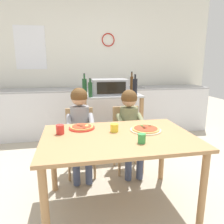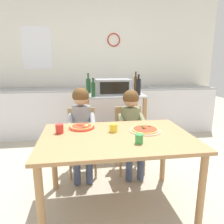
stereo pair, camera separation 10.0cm
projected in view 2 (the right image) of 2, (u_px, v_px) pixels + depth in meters
ground_plane at (104, 159)px, 3.10m from camera, size 10.54×10.54×0.00m
back_wall_tiled at (95, 64)px, 4.37m from camera, size 5.13×0.14×2.70m
kitchen_counter at (97, 111)px, 4.18m from camera, size 4.62×0.60×1.09m
kitchen_island_cart at (114, 114)px, 3.31m from camera, size 0.91×0.58×0.90m
toaster_oven at (113, 87)px, 3.23m from camera, size 0.53×0.35×0.23m
bottle_squat_spirits at (136, 84)px, 3.41m from camera, size 0.05×0.05×0.33m
bottle_dark_olive_oil at (88, 85)px, 3.35m from camera, size 0.07×0.07×0.31m
bottle_brown_beer at (138, 87)px, 3.14m from camera, size 0.07×0.07×0.31m
bottle_clear_vinegar at (93, 89)px, 2.98m from camera, size 0.06×0.06×0.26m
dining_table at (117, 145)px, 1.93m from camera, size 1.37×0.92×0.74m
dining_chair_left at (82, 136)px, 2.66m from camera, size 0.36×0.36×0.81m
dining_chair_right at (129, 134)px, 2.74m from camera, size 0.36×0.36×0.81m
child_in_grey_shirt at (82, 122)px, 2.50m from camera, size 0.32×0.42×1.08m
child_in_olive_shirt at (132, 121)px, 2.58m from camera, size 0.32×0.42×1.04m
pizza_plate_red_rimmed at (82, 127)px, 2.13m from camera, size 0.26×0.26×0.03m
pizza_plate_cream at (145, 130)px, 2.03m from camera, size 0.30×0.30×0.03m
drinking_cup_yellow at (113, 128)px, 2.02m from camera, size 0.08×0.08×0.08m
drinking_cup_green at (139, 139)px, 1.72m from camera, size 0.07×0.07×0.08m
drinking_cup_red at (59, 129)px, 1.97m from camera, size 0.07×0.07×0.09m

